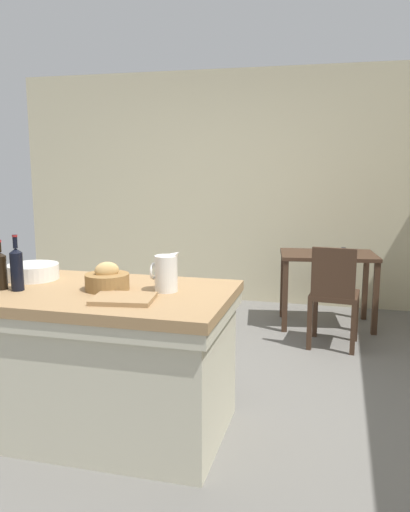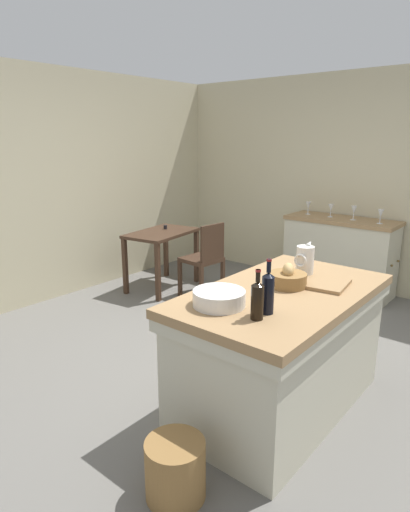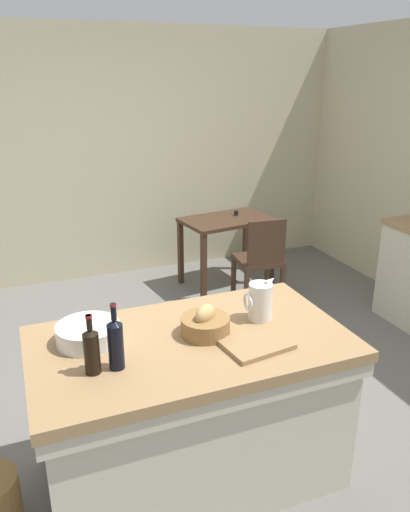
% 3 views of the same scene
% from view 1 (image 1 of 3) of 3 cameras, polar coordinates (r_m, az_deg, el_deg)
% --- Properties ---
extents(ground_plane, '(6.76, 6.76, 0.00)m').
position_cam_1_polar(ground_plane, '(3.79, -3.57, -14.56)').
color(ground_plane, '#66635E').
extents(wall_back, '(5.32, 0.12, 2.60)m').
position_cam_1_polar(wall_back, '(5.97, 4.07, 7.44)').
color(wall_back, beige).
rests_on(wall_back, ground).
extents(island_table, '(1.61, 0.91, 0.86)m').
position_cam_1_polar(island_table, '(3.19, -11.99, -10.55)').
color(island_table, '#99754C').
rests_on(island_table, ground).
extents(writing_desk, '(0.97, 0.69, 0.77)m').
position_cam_1_polar(writing_desk, '(5.18, 13.32, -0.97)').
color(writing_desk, '#3D281C').
rests_on(writing_desk, ground).
extents(wooden_chair, '(0.43, 0.43, 0.90)m').
position_cam_1_polar(wooden_chair, '(4.58, 13.96, -3.98)').
color(wooden_chair, '#3D281C').
rests_on(wooden_chair, ground).
extents(pitcher, '(0.17, 0.13, 0.25)m').
position_cam_1_polar(pitcher, '(2.95, -4.32, -1.87)').
color(pitcher, silver).
rests_on(pitcher, island_table).
extents(wash_bowl, '(0.32, 0.32, 0.09)m').
position_cam_1_polar(wash_bowl, '(3.44, -18.34, -1.64)').
color(wash_bowl, silver).
rests_on(wash_bowl, island_table).
extents(bread_basket, '(0.25, 0.25, 0.16)m').
position_cam_1_polar(bread_basket, '(3.04, -10.69, -2.61)').
color(bread_basket, olive).
rests_on(bread_basket, island_table).
extents(cutting_board, '(0.35, 0.29, 0.02)m').
position_cam_1_polar(cutting_board, '(2.79, -8.94, -4.65)').
color(cutting_board, '#99754C').
rests_on(cutting_board, island_table).
extents(wine_bottle_dark, '(0.07, 0.07, 0.32)m').
position_cam_1_polar(wine_bottle_dark, '(3.15, -19.95, -1.25)').
color(wine_bottle_dark, black).
rests_on(wine_bottle_dark, island_table).
extents(wine_bottle_amber, '(0.07, 0.07, 0.29)m').
position_cam_1_polar(wine_bottle_amber, '(3.21, -21.53, -1.39)').
color(wine_bottle_amber, black).
rests_on(wine_bottle_amber, island_table).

